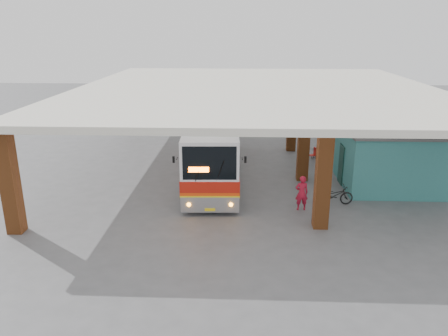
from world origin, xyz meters
name	(u,v)px	position (x,y,z in m)	size (l,w,h in m)	color
ground	(248,199)	(0.00, 0.00, 0.00)	(90.00, 90.00, 0.00)	#515154
brick_columns	(272,132)	(1.43, 5.00, 2.17)	(20.10, 21.60, 4.35)	brown
canopy_roof	(256,89)	(0.50, 6.50, 4.50)	(21.00, 23.00, 0.30)	silver
shop_building	(382,148)	(7.49, 4.00, 1.56)	(5.20, 8.20, 3.11)	#307779
coach_bus	(213,143)	(-1.94, 3.93, 1.80)	(3.11, 12.54, 3.62)	white
motorcycle	(334,195)	(4.05, -0.56, 0.48)	(0.64, 1.84, 0.97)	black
pedestrian	(302,193)	(2.43, -1.21, 0.82)	(0.60, 0.39, 1.63)	#B6162E
red_chair	(314,153)	(4.28, 7.15, 0.33)	(0.46, 0.46, 0.71)	#AF1912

